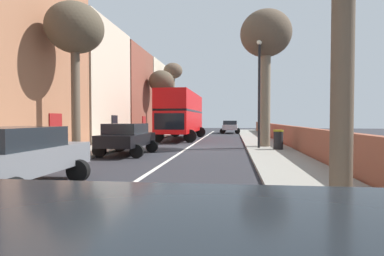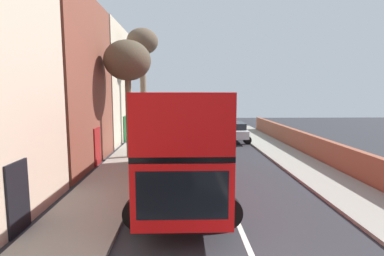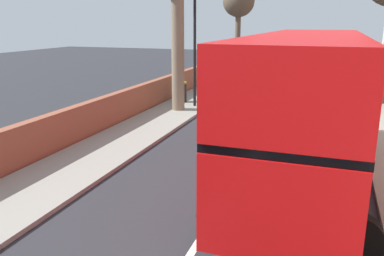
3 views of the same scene
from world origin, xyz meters
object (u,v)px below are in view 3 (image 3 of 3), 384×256
object	(u,v)px
street_tree_right_1	(239,4)
lamppost_right	(195,33)
double_decker_bus	(306,100)
litter_bin_right	(182,92)
parked_car_grey_left_1	(335,71)
parked_car_white_right_3	(278,60)
parked_car_black_left_2	(335,88)

from	to	relation	value
street_tree_right_1	lamppost_right	bearing A→B (deg)	92.70
double_decker_bus	litter_bin_right	distance (m)	11.62
parked_car_grey_left_1	parked_car_white_right_3	size ratio (longest dim) A/B	0.98
double_decker_bus	parked_car_black_left_2	bearing A→B (deg)	-93.90
double_decker_bus	parked_car_black_left_2	size ratio (longest dim) A/B	2.61
street_tree_right_1	litter_bin_right	distance (m)	12.11
street_tree_right_1	parked_car_grey_left_1	bearing A→B (deg)	176.03
double_decker_bus	parked_car_black_left_2	distance (m)	11.88
litter_bin_right	parked_car_grey_left_1	bearing A→B (deg)	-126.53
double_decker_bus	parked_car_grey_left_1	xyz separation A→B (m)	(-0.80, -19.65, -1.43)
street_tree_right_1	lamppost_right	size ratio (longest dim) A/B	1.09
parked_car_grey_left_1	parked_car_white_right_3	xyz separation A→B (m)	(5.00, -6.80, 0.00)
parked_car_black_left_2	parked_car_white_right_3	xyz separation A→B (m)	(5.00, -14.69, 0.02)
litter_bin_right	street_tree_right_1	bearing A→B (deg)	-92.31
lamppost_right	double_decker_bus	bearing A→B (deg)	125.63
street_tree_right_1	lamppost_right	world-z (taller)	street_tree_right_1
parked_car_white_right_3	litter_bin_right	size ratio (longest dim) A/B	3.98
parked_car_grey_left_1	parked_car_black_left_2	distance (m)	7.89
double_decker_bus	lamppost_right	distance (m)	10.40
double_decker_bus	parked_car_grey_left_1	size ratio (longest dim) A/B	2.46
street_tree_right_1	litter_bin_right	world-z (taller)	street_tree_right_1
parked_car_black_left_2	lamppost_right	xyz separation A→B (m)	(6.80, 3.39, 2.90)
lamppost_right	litter_bin_right	bearing A→B (deg)	-36.90
parked_car_white_right_3	lamppost_right	world-z (taller)	lamppost_right
double_decker_bus	street_tree_right_1	world-z (taller)	street_tree_right_1
lamppost_right	litter_bin_right	xyz separation A→B (m)	(1.00, -0.75, -3.14)
parked_car_black_left_2	litter_bin_right	world-z (taller)	parked_car_black_left_2
double_decker_bus	street_tree_right_1	distance (m)	21.45
parked_car_grey_left_1	parked_car_black_left_2	bearing A→B (deg)	90.01
parked_car_grey_left_1	double_decker_bus	bearing A→B (deg)	87.67
double_decker_bus	street_tree_right_1	size ratio (longest dim) A/B	1.52
parked_car_grey_left_1	litter_bin_right	bearing A→B (deg)	53.47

